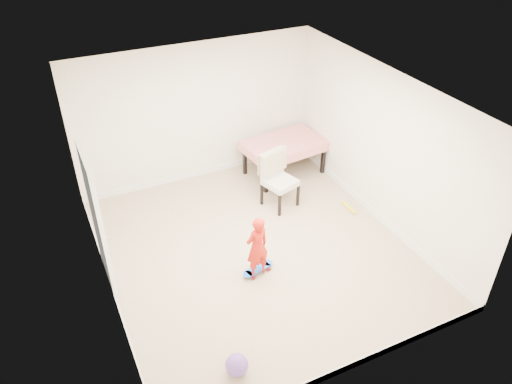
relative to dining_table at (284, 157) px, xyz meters
name	(u,v)px	position (x,y,z in m)	size (l,w,h in m)	color
ground	(256,250)	(-1.49, -1.85, -0.35)	(5.00, 5.00, 0.00)	tan
ceiling	(256,97)	(-1.49, -1.85, 2.23)	(4.50, 5.00, 0.04)	white
wall_back	(197,114)	(-1.49, 0.63, 0.95)	(4.50, 0.04, 2.60)	silver
wall_front	(356,294)	(-1.49, -4.33, 0.95)	(4.50, 0.04, 2.60)	silver
wall_left	(98,221)	(-3.72, -1.85, 0.95)	(0.04, 5.00, 2.60)	silver
wall_right	(382,148)	(0.74, -1.85, 0.95)	(0.04, 5.00, 2.60)	silver
door	(98,225)	(-3.71, -1.55, 0.68)	(0.10, 0.94, 2.11)	white
baseboard_back	(201,172)	(-1.49, 0.64, -0.29)	(4.50, 0.02, 0.12)	white
baseboard_front	(345,368)	(-1.49, -4.34, -0.29)	(4.50, 0.02, 0.12)	white
baseboard_left	(113,291)	(-3.73, -1.85, -0.29)	(0.02, 5.00, 0.12)	white
baseboard_right	(372,211)	(0.75, -1.85, -0.29)	(0.02, 5.00, 0.12)	white
dining_table	(284,157)	(0.00, 0.00, 0.00)	(1.50, 0.95, 0.70)	#B8090E
dining_chair	(280,181)	(-0.57, -0.92, 0.16)	(0.55, 0.63, 1.01)	silver
skateboard	(258,270)	(-1.68, -2.33, -0.31)	(0.53, 0.19, 0.08)	#1B7AE8
child	(257,249)	(-1.72, -2.38, 0.15)	(0.37, 0.24, 1.01)	red
balloon	(237,365)	(-2.66, -3.80, -0.21)	(0.28, 0.28, 0.28)	#6F4CB8
foam_toy	(349,207)	(0.47, -1.56, -0.32)	(0.06, 0.06, 0.40)	yellow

